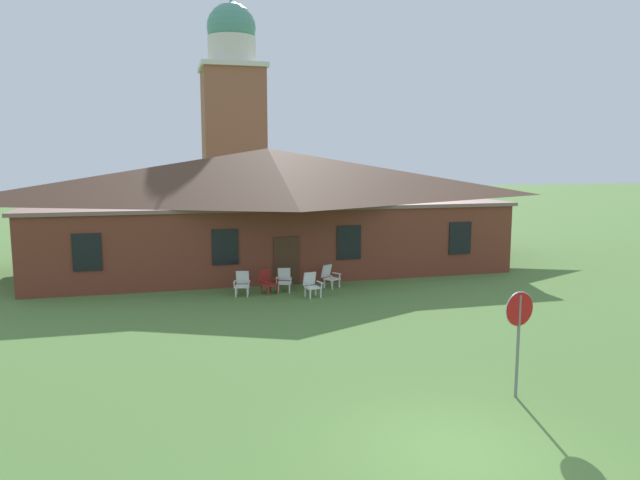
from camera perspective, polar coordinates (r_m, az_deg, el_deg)
The scene contains 9 objects.
ground_plane at distance 11.84m, azimuth 13.17°, elevation -19.55°, with size 200.00×200.00×0.00m, color #517A38.
brick_building at distance 30.03m, azimuth -5.03°, elevation 3.29°, with size 22.52×10.40×5.93m.
dome_tower at distance 49.12m, azimuth -8.41°, elevation 11.34°, with size 5.18×5.18×18.54m.
stop_sign at distance 14.11m, azimuth 18.72°, elevation -7.58°, with size 0.79×0.19×2.47m.
lawn_chair_by_porch at distance 23.73m, azimuth -7.55°, elevation -4.14°, with size 0.73×0.77×0.96m.
lawn_chair_near_door at distance 23.90m, azimuth -5.14°, elevation -4.02°, with size 0.81×0.85×0.96m.
lawn_chair_left_end at distance 24.22m, azimuth -3.51°, elevation -3.84°, with size 0.73×0.78×0.96m.
lawn_chair_middle at distance 23.30m, azimuth -0.82°, elevation -4.30°, with size 0.73×0.77×0.96m.
lawn_chair_right_end at distance 24.94m, azimuth 0.95°, elevation -3.49°, with size 0.84×0.87×0.96m.
Camera 1 is at (-5.07, -9.23, 5.42)m, focal length 33.02 mm.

